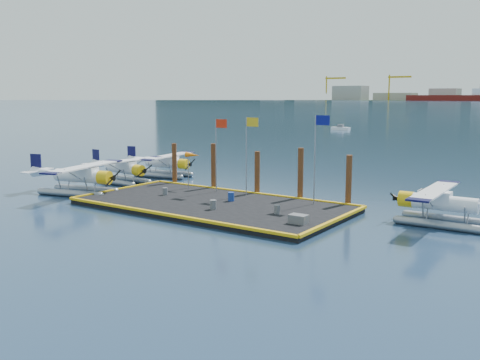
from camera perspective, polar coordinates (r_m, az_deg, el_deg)
The scene contains 21 objects.
ground at distance 40.02m, azimuth -2.97°, elevation -2.97°, with size 4000.00×4000.00×0.00m, color #182E49.
dock at distance 39.98m, azimuth -2.98°, elevation -2.69°, with size 20.00×10.00×0.40m, color black.
dock_bumpers at distance 39.92m, azimuth -2.98°, elevation -2.28°, with size 20.25×10.25×0.18m, color gold, non-canonical shape.
seaplane_a at distance 46.82m, azimuth -16.58°, elevation 0.21°, with size 8.59×9.29×3.30m.
seaplane_b at distance 51.82m, azimuth -12.29°, elevation 1.05°, with size 7.70×8.48×3.01m.
seaplane_c at distance 55.31m, azimuth -7.91°, elevation 1.67°, with size 7.78×8.53×3.01m.
seaplane_d at distance 36.65m, azimuth 20.56°, elevation -2.51°, with size 7.83×8.62×3.08m.
drum_0 at distance 43.26m, azimuth -8.00°, elevation -1.21°, with size 0.41×0.41×0.58m, color #58585D.
drum_1 at distance 37.46m, azimuth -2.89°, elevation -2.65°, with size 0.47×0.47×0.66m, color #58585D.
drum_2 at distance 36.15m, azimuth 3.97°, elevation -3.14°, with size 0.42×0.42×0.59m, color #58585D.
drum_5 at distance 40.36m, azimuth -0.96°, elevation -1.79°, with size 0.48×0.48×0.67m, color navy.
crate at distance 33.54m, azimuth 6.26°, elevation -4.17°, with size 1.13×0.75×0.56m, color #58585D.
flagpole_red at distance 43.74m, azimuth -2.36°, elevation 3.88°, with size 1.14×0.08×6.00m.
flagpole_yellow at distance 42.00m, azimuth 0.91°, elevation 3.84°, with size 1.14×0.08×6.20m.
flagpole_blue at distance 38.98m, azimuth 8.27°, elevation 3.60°, with size 1.14×0.08×6.50m.
windsock at distance 45.55m, azimuth -5.10°, elevation 2.58°, with size 1.40×0.44×3.12m.
piling_0 at distance 49.15m, azimuth -7.00°, elevation 1.58°, with size 0.44×0.44×4.00m, color #412412.
piling_1 at distance 46.29m, azimuth -2.84°, elevation 1.30°, with size 0.44×0.44×4.20m, color #412412.
piling_2 at distance 43.75m, azimuth 1.85°, elevation 0.60°, with size 0.44×0.44×3.80m, color #412412.
piling_3 at distance 41.70m, azimuth 6.47°, elevation 0.48°, with size 0.44×0.44×4.30m, color #412412.
piling_4 at distance 40.02m, azimuth 11.52°, elevation -0.23°, with size 0.44×0.44×4.00m, color #412412.
Camera 1 is at (23.95, -30.97, 8.29)m, focal length 40.00 mm.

